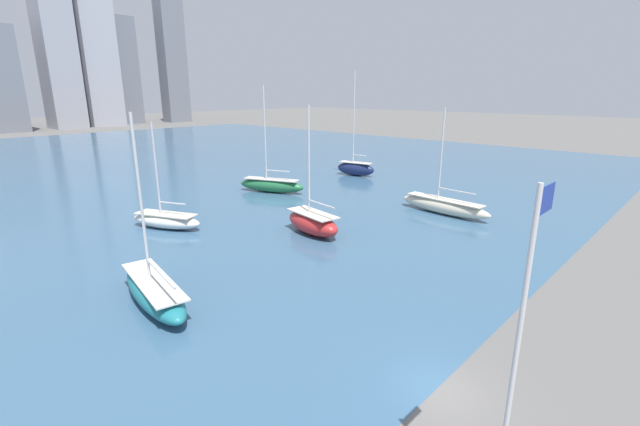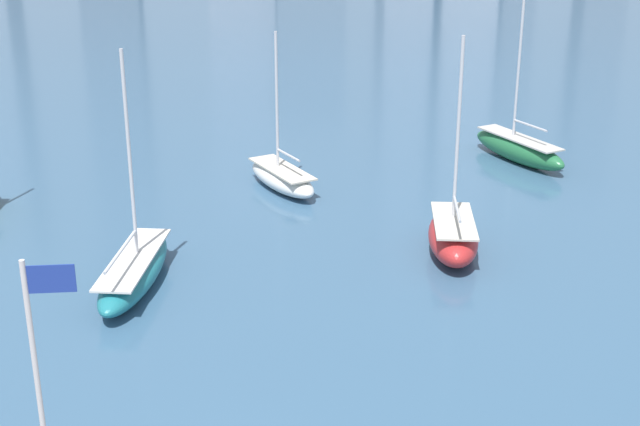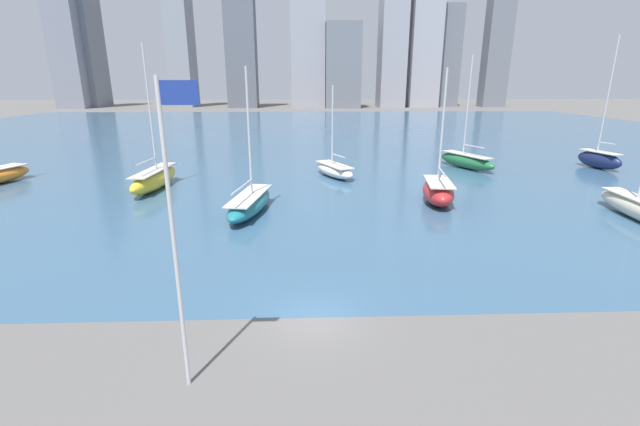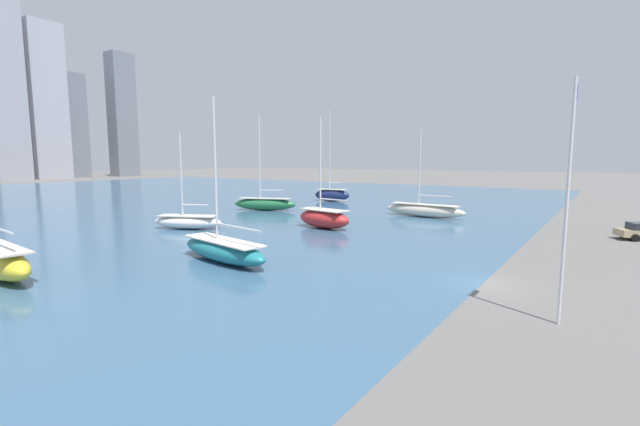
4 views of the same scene
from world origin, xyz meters
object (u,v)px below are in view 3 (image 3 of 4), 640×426
at_px(sailboat_white, 334,170).
at_px(sailboat_red, 438,191).
at_px(sailboat_navy, 599,159).
at_px(sailboat_yellow, 154,178).
at_px(sailboat_teal, 250,203).
at_px(sailboat_green, 466,160).
at_px(flag_pole, 175,232).

bearing_deg(sailboat_white, sailboat_red, -78.00).
relative_size(sailboat_navy, sailboat_yellow, 1.12).
relative_size(sailboat_red, sailboat_teal, 1.00).
relative_size(sailboat_white, sailboat_teal, 0.87).
bearing_deg(sailboat_green, flag_pole, -144.89).
height_order(sailboat_white, sailboat_green, sailboat_green).
bearing_deg(sailboat_green, sailboat_white, 171.63).
xyz_separation_m(flag_pole, sailboat_white, (7.60, 34.56, -4.96)).
distance_m(sailboat_red, sailboat_navy, 28.92).
height_order(flag_pole, sailboat_green, sailboat_green).
bearing_deg(sailboat_teal, sailboat_yellow, 150.20).
height_order(sailboat_teal, sailboat_green, sailboat_green).
bearing_deg(flag_pole, sailboat_red, 55.42).
bearing_deg(flag_pole, sailboat_navy, 43.10).
xyz_separation_m(flag_pole, sailboat_navy, (40.76, 38.14, -4.54)).
xyz_separation_m(flag_pole, sailboat_green, (24.37, 38.88, -4.77)).
height_order(sailboat_red, sailboat_teal, sailboat_teal).
height_order(sailboat_white, sailboat_navy, sailboat_navy).
height_order(sailboat_white, sailboat_teal, sailboat_teal).
distance_m(sailboat_navy, sailboat_teal, 44.57).
distance_m(flag_pole, sailboat_teal, 21.37).
bearing_deg(sailboat_navy, sailboat_white, 174.21).
bearing_deg(flag_pole, sailboat_white, 77.59).
xyz_separation_m(sailboat_navy, sailboat_teal, (-41.06, -17.33, -0.35)).
relative_size(sailboat_navy, sailboat_teal, 1.35).
distance_m(sailboat_teal, sailboat_yellow, 13.64).
bearing_deg(sailboat_red, sailboat_white, 135.40).
relative_size(sailboat_white, sailboat_navy, 0.64).
distance_m(flag_pole, sailboat_red, 28.56).
bearing_deg(sailboat_teal, flag_pole, -79.42).
bearing_deg(sailboat_green, sailboat_yellow, 172.13).
bearing_deg(sailboat_yellow, sailboat_white, 19.82).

